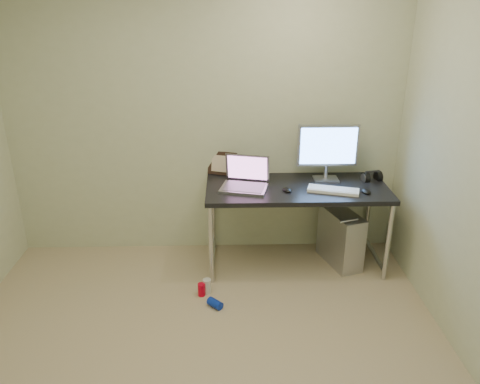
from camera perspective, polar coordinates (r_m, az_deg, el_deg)
name	(u,v)px	position (r m, az deg, el deg)	size (l,w,h in m)	color
floor	(199,379)	(3.22, -5.07, -21.80)	(3.50, 3.50, 0.00)	tan
wall_back	(205,120)	(4.17, -4.33, 8.71)	(3.50, 0.02, 2.50)	beige
desk	(297,195)	(4.07, 6.92, -0.38)	(1.56, 0.68, 0.75)	black
tower_computer	(340,238)	(4.32, 12.15, -5.46)	(0.35, 0.52, 0.53)	#A5A5AA
cable_a	(329,209)	(4.50, 10.85, -2.04)	(0.01, 0.01, 0.70)	black
cable_b	(339,212)	(4.51, 12.00, -2.36)	(0.01, 0.01, 0.72)	black
can_red	(201,290)	(3.89, -4.72, -11.78)	(0.06, 0.06, 0.11)	red
can_white	(207,286)	(3.91, -4.04, -11.38)	(0.07, 0.07, 0.12)	silver
can_blue	(215,303)	(3.77, -3.07, -13.41)	(0.07, 0.07, 0.12)	#0C2AB7
laptop	(245,180)	(3.98, 0.65, 1.47)	(0.44, 0.39, 0.26)	#ACADB4
monitor	(328,148)	(4.14, 10.67, 5.28)	(0.53, 0.16, 0.50)	#ACADB4
keyboard	(333,190)	(3.97, 11.29, 0.21)	(0.42, 0.14, 0.03)	white
mouse_right	(366,190)	(4.01, 15.13, 0.19)	(0.07, 0.11, 0.04)	black
mouse_left	(287,189)	(3.93, 5.76, 0.37)	(0.07, 0.11, 0.04)	black
headphones	(372,177)	(4.30, 15.78, 1.77)	(0.19, 0.11, 0.11)	black
picture_frame	(222,163)	(4.25, -2.19, 3.51)	(0.27, 0.03, 0.21)	black
webcam	(255,165)	(4.23, 1.87, 3.29)	(0.05, 0.04, 0.13)	silver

